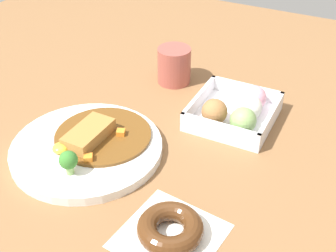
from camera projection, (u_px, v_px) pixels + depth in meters
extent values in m
plane|color=brown|center=(145.00, 145.00, 0.87)|extent=(1.60, 1.60, 0.00)
cylinder|color=white|center=(87.00, 148.00, 0.84)|extent=(0.28, 0.28, 0.02)
cylinder|color=brown|center=(103.00, 135.00, 0.86)|extent=(0.18, 0.18, 0.01)
cube|color=#A87538|center=(89.00, 134.00, 0.84)|extent=(0.10, 0.06, 0.02)
cylinder|color=white|center=(61.00, 153.00, 0.82)|extent=(0.06, 0.06, 0.00)
ellipsoid|color=yellow|center=(60.00, 148.00, 0.81)|extent=(0.03, 0.03, 0.02)
cylinder|color=#8CB766|center=(70.00, 169.00, 0.77)|extent=(0.01, 0.01, 0.02)
sphere|color=#387A2D|center=(68.00, 160.00, 0.76)|extent=(0.03, 0.03, 0.03)
cube|color=orange|center=(88.00, 159.00, 0.79)|extent=(0.02, 0.02, 0.02)
cube|color=orange|center=(121.00, 134.00, 0.85)|extent=(0.02, 0.02, 0.02)
cube|color=white|center=(233.00, 117.00, 0.93)|extent=(0.17, 0.16, 0.01)
cube|color=white|center=(219.00, 130.00, 0.86)|extent=(0.01, 0.16, 0.03)
cube|color=white|center=(246.00, 90.00, 0.98)|extent=(0.01, 0.16, 0.03)
cube|color=white|center=(271.00, 118.00, 0.89)|extent=(0.17, 0.01, 0.03)
cube|color=white|center=(199.00, 100.00, 0.95)|extent=(0.17, 0.01, 0.03)
sphere|color=#84A860|center=(243.00, 120.00, 0.87)|extent=(0.05, 0.05, 0.05)
sphere|color=silver|center=(249.00, 107.00, 0.91)|extent=(0.05, 0.05, 0.05)
sphere|color=pink|center=(254.00, 98.00, 0.94)|extent=(0.05, 0.05, 0.05)
sphere|color=#9E6B3D|center=(214.00, 112.00, 0.89)|extent=(0.05, 0.05, 0.05)
cube|color=white|center=(170.00, 236.00, 0.68)|extent=(0.16, 0.16, 0.00)
torus|color=#4C2B14|center=(170.00, 228.00, 0.67)|extent=(0.10, 0.10, 0.03)
cylinder|color=#9E4C42|center=(174.00, 65.00, 1.04)|extent=(0.08, 0.08, 0.08)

